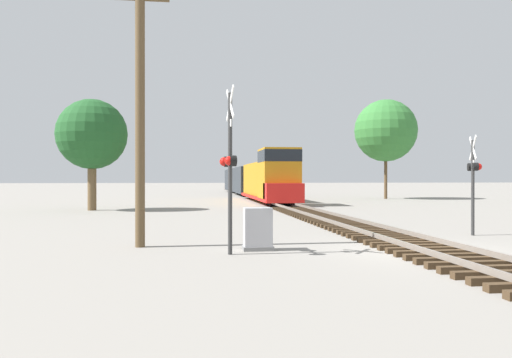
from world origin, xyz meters
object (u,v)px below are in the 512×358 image
at_px(tree_mid_background, 386,131).
at_px(utility_pole, 140,109).
at_px(tree_far_right, 92,135).
at_px(freight_train, 250,180).
at_px(crossing_signal_near, 229,163).
at_px(relay_cabinet, 258,229).
at_px(crossing_signal_far, 474,174).

bearing_deg(tree_mid_background, utility_pole, -122.79).
relative_size(tree_far_right, tree_mid_background, 0.72).
distance_m(freight_train, crossing_signal_near, 43.75).
height_order(freight_train, tree_far_right, tree_far_right).
bearing_deg(relay_cabinet, utility_pole, 162.61).
height_order(freight_train, crossing_signal_near, crossing_signal_near).
height_order(crossing_signal_far, utility_pole, utility_pole).
bearing_deg(tree_far_right, tree_mid_background, 29.42).
bearing_deg(freight_train, relay_cabinet, -96.43).
distance_m(crossing_signal_near, utility_pole, 3.64).
relative_size(freight_train, tree_mid_background, 4.56).
bearing_deg(tree_far_right, relay_cabinet, -66.39).
height_order(tree_far_right, tree_mid_background, tree_mid_background).
relative_size(relay_cabinet, tree_far_right, 0.17).
distance_m(freight_train, relay_cabinet, 42.90).
height_order(crossing_signal_near, relay_cabinet, crossing_signal_near).
bearing_deg(crossing_signal_near, tree_far_right, -167.15).
relative_size(crossing_signal_far, utility_pole, 0.45).
relative_size(crossing_signal_near, utility_pole, 0.56).
bearing_deg(tree_mid_background, relay_cabinet, -117.48).
distance_m(relay_cabinet, tree_far_right, 21.55).
distance_m(crossing_signal_far, tree_mid_background, 33.09).
distance_m(freight_train, crossing_signal_far, 40.09).
relative_size(freight_train, tree_far_right, 6.30).
bearing_deg(tree_far_right, crossing_signal_far, -44.55).
height_order(relay_cabinet, utility_pole, utility_pole).
bearing_deg(crossing_signal_near, crossing_signal_far, 102.49).
xyz_separation_m(freight_train, crossing_signal_far, (3.65, -39.92, 0.43)).
xyz_separation_m(crossing_signal_near, tree_far_right, (-7.55, 20.10, 2.44)).
bearing_deg(utility_pole, crossing_signal_far, 7.56).
relative_size(crossing_signal_near, crossing_signal_far, 1.26).
xyz_separation_m(freight_train, crossing_signal_near, (-5.71, -43.37, 0.69)).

